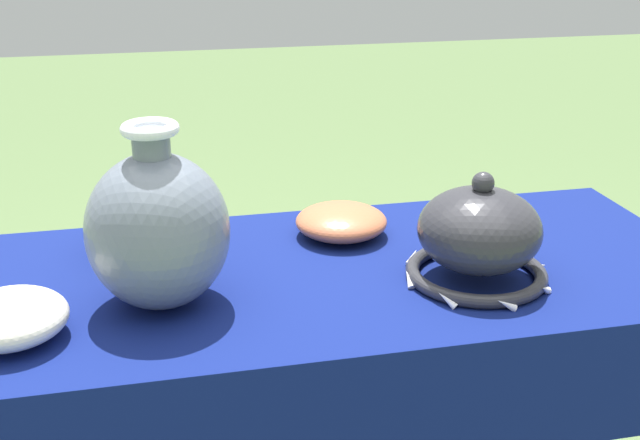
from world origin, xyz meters
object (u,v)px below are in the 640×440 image
(vase_tall_bulbous, at_px, (158,229))
(mosaic_tile_box, at_px, (144,227))
(bowl_shallow_ivory, at_px, (10,318))
(bowl_shallow_terracotta, at_px, (341,221))
(vase_dome_bell, at_px, (479,237))

(vase_tall_bulbous, relative_size, mosaic_tile_box, 1.76)
(bowl_shallow_ivory, bearing_deg, bowl_shallow_terracotta, 26.27)
(vase_dome_bell, xyz_separation_m, mosaic_tile_box, (-0.52, 0.23, -0.03))
(vase_dome_bell, height_order, mosaic_tile_box, vase_dome_bell)
(vase_tall_bulbous, distance_m, bowl_shallow_ivory, 0.24)
(mosaic_tile_box, xyz_separation_m, bowl_shallow_terracotta, (0.35, -0.00, -0.02))
(vase_dome_bell, height_order, bowl_shallow_terracotta, vase_dome_bell)
(mosaic_tile_box, bearing_deg, bowl_shallow_ivory, -111.86)
(mosaic_tile_box, height_order, bowl_shallow_ivory, mosaic_tile_box)
(mosaic_tile_box, relative_size, bowl_shallow_ivory, 1.01)
(mosaic_tile_box, xyz_separation_m, bowl_shallow_ivory, (-0.19, -0.27, -0.01))
(vase_tall_bulbous, bearing_deg, bowl_shallow_ivory, -162.84)
(bowl_shallow_ivory, xyz_separation_m, bowl_shallow_terracotta, (0.54, 0.27, -0.01))
(vase_dome_bell, distance_m, mosaic_tile_box, 0.57)
(vase_tall_bulbous, distance_m, mosaic_tile_box, 0.22)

